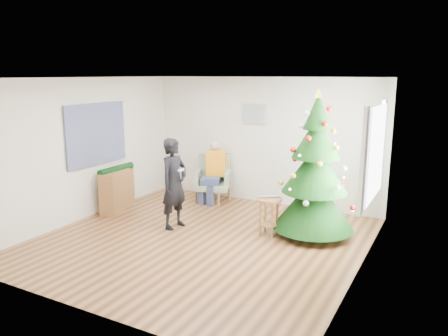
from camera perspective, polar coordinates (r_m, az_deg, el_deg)
The scene contains 19 objects.
floor at distance 7.24m, azimuth -2.98°, elevation -9.35°, with size 5.00×5.00×0.00m, color brown.
ceiling at distance 6.74m, azimuth -3.23°, elevation 11.68°, with size 5.00×5.00×0.00m, color white.
wall_back at distance 9.07m, azimuth 5.14°, elevation 3.54°, with size 5.00×5.00×0.00m, color silver.
wall_front at distance 4.97m, azimuth -18.26°, elevation -4.30°, with size 5.00×5.00×0.00m, color silver.
wall_left at distance 8.43m, azimuth -17.80°, elevation 2.34°, with size 5.00×5.00×0.00m, color silver.
wall_right at distance 6.00m, azimuth 17.78°, elevation -1.50°, with size 5.00×5.00×0.00m, color silver.
window_panel at distance 6.93m, azimuth 19.20°, elevation 1.89°, with size 0.04×1.30×1.40m, color white.
curtains at distance 6.93m, azimuth 18.95°, elevation 1.91°, with size 0.05×1.75×1.50m.
christmas_tree at distance 7.29m, azimuth 11.80°, elevation -0.44°, with size 1.35×1.35×2.44m.
stool at distance 7.37m, azimuth 5.86°, elevation -6.29°, with size 0.43×0.43×0.65m.
laptop at distance 7.27m, azimuth 5.91°, elevation -3.82°, with size 0.35×0.23×0.03m, color silver.
armchair at distance 9.28m, azimuth -1.42°, elevation -2.13°, with size 0.89×0.87×0.99m.
seated_person at distance 9.16m, azimuth -1.45°, elevation -0.39°, with size 0.51×0.65×1.29m.
standing_man at distance 7.62m, azimuth -6.52°, elevation -2.04°, with size 0.58×0.38×1.59m, color black.
game_controller at distance 7.44m, azimuth -5.63°, elevation -0.27°, with size 0.04×0.13×0.04m, color white.
console at distance 8.94m, azimuth -13.78°, elevation -2.79°, with size 0.30×1.00×0.80m, color brown.
garland at distance 8.84m, azimuth -13.92°, elevation -0.16°, with size 0.14×0.14×0.90m, color black.
tapestry at distance 8.57m, azimuth -16.29°, elevation 4.28°, with size 0.03×1.50×1.15m, color black.
framed_picture at distance 9.05m, azimuth 3.94°, elevation 7.05°, with size 0.52×0.05×0.42m.
Camera 1 is at (3.51, -5.75, 2.66)m, focal length 35.00 mm.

